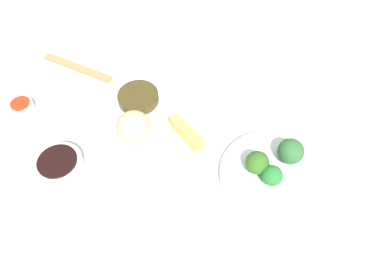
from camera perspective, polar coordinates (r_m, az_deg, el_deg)
tabletop at (r=0.88m, az=-5.37°, el=-0.24°), size 2.20×2.20×0.02m
main_plate at (r=0.87m, az=-4.56°, el=1.17°), size 0.30×0.30×0.02m
rice_scoop at (r=0.81m, az=-8.74°, el=0.01°), size 0.08×0.08×0.08m
spring_roll at (r=0.82m, az=-0.89°, el=-0.74°), size 0.06×0.09×0.03m
crab_rangoon_wonton at (r=0.90m, az=-1.03°, el=4.62°), size 0.09×0.09×0.01m
stir_fry_heap at (r=0.90m, az=-8.10°, el=4.58°), size 0.10×0.10×0.02m
broccoli_plate at (r=0.81m, az=12.29°, el=-7.06°), size 0.23×0.23×0.01m
broccoli_floret_0 at (r=0.78m, az=9.69°, el=-5.43°), size 0.05×0.05×0.05m
broccoli_floret_1 at (r=0.77m, az=11.99°, el=-7.03°), size 0.04×0.04×0.04m
broccoli_floret_2 at (r=0.81m, az=14.65°, el=-3.42°), size 0.05×0.05×0.05m
soy_sauce_bowl at (r=0.83m, az=-19.27°, el=-5.51°), size 0.10×0.10×0.04m
soy_sauce_bowl_liquid at (r=0.82m, az=-19.67°, el=-4.73°), size 0.08×0.08×0.00m
sauce_ramekin_sweet_and_sour at (r=0.97m, az=-24.20°, el=2.83°), size 0.05×0.05×0.03m
sauce_ramekin_sweet_and_sour_liquid at (r=0.96m, az=-24.49°, el=3.39°), size 0.04×0.04×0.00m
chopsticks_pair at (r=1.04m, az=-16.86°, el=8.70°), size 0.03×0.20×0.01m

